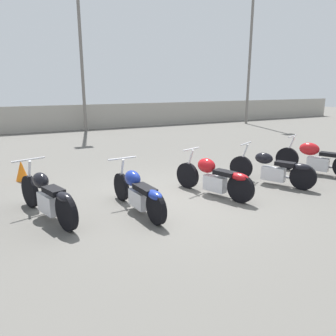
{
  "coord_description": "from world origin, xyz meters",
  "views": [
    {
      "loc": [
        -3.08,
        -6.0,
        2.43
      ],
      "look_at": [
        0.0,
        0.26,
        0.65
      ],
      "focal_mm": 35.0,
      "sensor_mm": 36.0,
      "label": 1
    }
  ],
  "objects_px": {
    "light_pole_right": "(251,39)",
    "motorcycle_slot_1": "(48,197)",
    "motorcycle_slot_2": "(138,192)",
    "motorcycle_slot_4": "(273,169)",
    "light_pole_left": "(80,28)",
    "motorcycle_slot_5": "(316,158)",
    "traffic_cone_near": "(22,170)",
    "motorcycle_slot_3": "(214,177)"
  },
  "relations": [
    {
      "from": "light_pole_right",
      "to": "motorcycle_slot_4",
      "type": "relative_size",
      "value": 4.42
    },
    {
      "from": "motorcycle_slot_4",
      "to": "motorcycle_slot_3",
      "type": "bearing_deg",
      "value": 154.26
    },
    {
      "from": "light_pole_left",
      "to": "motorcycle_slot_1",
      "type": "height_order",
      "value": "light_pole_left"
    },
    {
      "from": "traffic_cone_near",
      "to": "motorcycle_slot_4",
      "type": "bearing_deg",
      "value": -29.2
    },
    {
      "from": "light_pole_left",
      "to": "light_pole_right",
      "type": "distance_m",
      "value": 10.11
    },
    {
      "from": "motorcycle_slot_5",
      "to": "light_pole_right",
      "type": "bearing_deg",
      "value": 34.31
    },
    {
      "from": "light_pole_left",
      "to": "motorcycle_slot_2",
      "type": "relative_size",
      "value": 4.27
    },
    {
      "from": "light_pole_right",
      "to": "motorcycle_slot_1",
      "type": "xyz_separation_m",
      "value": [
        -13.34,
        -10.66,
        -4.68
      ]
    },
    {
      "from": "light_pole_left",
      "to": "motorcycle_slot_5",
      "type": "distance_m",
      "value": 13.21
    },
    {
      "from": "motorcycle_slot_2",
      "to": "motorcycle_slot_5",
      "type": "xyz_separation_m",
      "value": [
        5.48,
        0.46,
        0.04
      ]
    },
    {
      "from": "motorcycle_slot_3",
      "to": "traffic_cone_near",
      "type": "height_order",
      "value": "motorcycle_slot_3"
    },
    {
      "from": "motorcycle_slot_2",
      "to": "motorcycle_slot_4",
      "type": "relative_size",
      "value": 1.05
    },
    {
      "from": "motorcycle_slot_2",
      "to": "motorcycle_slot_4",
      "type": "xyz_separation_m",
      "value": [
        3.67,
        0.23,
        -0.01
      ]
    },
    {
      "from": "motorcycle_slot_1",
      "to": "motorcycle_slot_2",
      "type": "xyz_separation_m",
      "value": [
        1.62,
        -0.44,
        -0.02
      ]
    },
    {
      "from": "light_pole_left",
      "to": "motorcycle_slot_4",
      "type": "height_order",
      "value": "light_pole_left"
    },
    {
      "from": "motorcycle_slot_1",
      "to": "light_pole_left",
      "type": "bearing_deg",
      "value": 56.76
    },
    {
      "from": "motorcycle_slot_1",
      "to": "traffic_cone_near",
      "type": "xyz_separation_m",
      "value": [
        -0.32,
        2.93,
        -0.15
      ]
    },
    {
      "from": "motorcycle_slot_3",
      "to": "light_pole_left",
      "type": "bearing_deg",
      "value": 71.22
    },
    {
      "from": "motorcycle_slot_1",
      "to": "motorcycle_slot_3",
      "type": "bearing_deg",
      "value": -21.6
    },
    {
      "from": "light_pole_left",
      "to": "motorcycle_slot_1",
      "type": "bearing_deg",
      "value": -105.64
    },
    {
      "from": "motorcycle_slot_4",
      "to": "traffic_cone_near",
      "type": "xyz_separation_m",
      "value": [
        -5.61,
        3.14,
        -0.13
      ]
    },
    {
      "from": "motorcycle_slot_1",
      "to": "motorcycle_slot_3",
      "type": "xyz_separation_m",
      "value": [
        3.51,
        -0.25,
        -0.0
      ]
    },
    {
      "from": "motorcycle_slot_2",
      "to": "motorcycle_slot_1",
      "type": "bearing_deg",
      "value": 159.2
    },
    {
      "from": "light_pole_left",
      "to": "motorcycle_slot_3",
      "type": "xyz_separation_m",
      "value": [
        0.22,
        -12.0,
        -4.76
      ]
    },
    {
      "from": "light_pole_left",
      "to": "motorcycle_slot_1",
      "type": "relative_size",
      "value": 4.18
    },
    {
      "from": "light_pole_left",
      "to": "motorcycle_slot_2",
      "type": "bearing_deg",
      "value": -97.79
    },
    {
      "from": "motorcycle_slot_2",
      "to": "motorcycle_slot_3",
      "type": "bearing_deg",
      "value": -0.05
    },
    {
      "from": "light_pole_right",
      "to": "motorcycle_slot_4",
      "type": "xyz_separation_m",
      "value": [
        -8.04,
        -10.87,
        -4.7
      ]
    },
    {
      "from": "light_pole_right",
      "to": "motorcycle_slot_5",
      "type": "height_order",
      "value": "light_pole_right"
    },
    {
      "from": "light_pole_right",
      "to": "motorcycle_slot_2",
      "type": "distance_m",
      "value": 16.81
    },
    {
      "from": "light_pole_left",
      "to": "motorcycle_slot_5",
      "type": "height_order",
      "value": "light_pole_left"
    },
    {
      "from": "motorcycle_slot_4",
      "to": "motorcycle_slot_1",
      "type": "bearing_deg",
      "value": 150.7
    },
    {
      "from": "light_pole_left",
      "to": "motorcycle_slot_3",
      "type": "relative_size",
      "value": 4.47
    },
    {
      "from": "motorcycle_slot_1",
      "to": "motorcycle_slot_3",
      "type": "distance_m",
      "value": 3.52
    },
    {
      "from": "motorcycle_slot_5",
      "to": "motorcycle_slot_4",
      "type": "bearing_deg",
      "value": 161.94
    },
    {
      "from": "light_pole_left",
      "to": "motorcycle_slot_5",
      "type": "relative_size",
      "value": 4.39
    },
    {
      "from": "light_pole_left",
      "to": "motorcycle_slot_4",
      "type": "xyz_separation_m",
      "value": [
        2.0,
        -11.96,
        -4.78
      ]
    },
    {
      "from": "motorcycle_slot_2",
      "to": "motorcycle_slot_5",
      "type": "height_order",
      "value": "motorcycle_slot_5"
    },
    {
      "from": "light_pole_left",
      "to": "motorcycle_slot_4",
      "type": "distance_m",
      "value": 13.03
    },
    {
      "from": "motorcycle_slot_4",
      "to": "motorcycle_slot_5",
      "type": "height_order",
      "value": "motorcycle_slot_5"
    },
    {
      "from": "traffic_cone_near",
      "to": "motorcycle_slot_2",
      "type": "bearing_deg",
      "value": -60.05
    },
    {
      "from": "motorcycle_slot_4",
      "to": "motorcycle_slot_5",
      "type": "xyz_separation_m",
      "value": [
        1.81,
        0.23,
        0.05
      ]
    }
  ]
}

